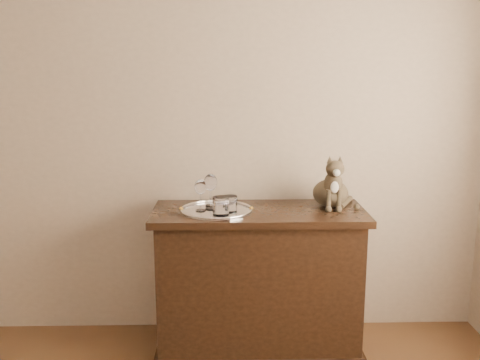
{
  "coord_description": "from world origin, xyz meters",
  "views": [
    {
      "loc": [
        0.43,
        -0.97,
        1.63
      ],
      "look_at": [
        0.49,
        1.95,
        1.02
      ],
      "focal_mm": 40.0,
      "sensor_mm": 36.0,
      "label": 1
    }
  ],
  "objects": [
    {
      "name": "wine_glass_d",
      "position": [
        0.33,
        1.94,
        0.96
      ],
      "size": [
        0.08,
        0.08,
        0.2
      ],
      "primitive_type": null,
      "color": "white",
      "rests_on": "tray"
    },
    {
      "name": "tumbler_b",
      "position": [
        0.39,
        1.81,
        0.91
      ],
      "size": [
        0.09,
        0.09,
        0.1
      ],
      "primitive_type": "cylinder",
      "color": "white",
      "rests_on": "tray"
    },
    {
      "name": "tumbler_a",
      "position": [
        0.44,
        1.87,
        0.9
      ],
      "size": [
        0.08,
        0.08,
        0.09
      ],
      "primitive_type": "cylinder",
      "color": "white",
      "rests_on": "tray"
    },
    {
      "name": "cat",
      "position": [
        1.02,
        2.02,
        1.01
      ],
      "size": [
        0.31,
        0.29,
        0.31
      ],
      "primitive_type": null,
      "rotation": [
        0.0,
        0.0,
        -0.02
      ],
      "color": "#4C3D2D",
      "rests_on": "sideboard"
    },
    {
      "name": "sideboard",
      "position": [
        0.6,
        1.94,
        0.42
      ],
      "size": [
        1.2,
        0.5,
        0.85
      ],
      "primitive_type": null,
      "color": "black",
      "rests_on": "ground"
    },
    {
      "name": "tray",
      "position": [
        0.36,
        1.91,
        0.85
      ],
      "size": [
        0.4,
        0.4,
        0.01
      ],
      "primitive_type": "cylinder",
      "color": "silver",
      "rests_on": "sideboard"
    },
    {
      "name": "wine_glass_b",
      "position": [
        0.32,
        2.02,
        0.95
      ],
      "size": [
        0.07,
        0.07,
        0.18
      ],
      "primitive_type": null,
      "color": "white",
      "rests_on": "tray"
    },
    {
      "name": "wine_glass_c",
      "position": [
        0.27,
        1.9,
        0.95
      ],
      "size": [
        0.07,
        0.07,
        0.18
      ],
      "primitive_type": null,
      "color": "white",
      "rests_on": "tray"
    },
    {
      "name": "wall_back",
      "position": [
        0.0,
        2.25,
        1.35
      ],
      "size": [
        4.0,
        0.1,
        2.7
      ],
      "primitive_type": "cube",
      "color": "tan",
      "rests_on": "ground"
    }
  ]
}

